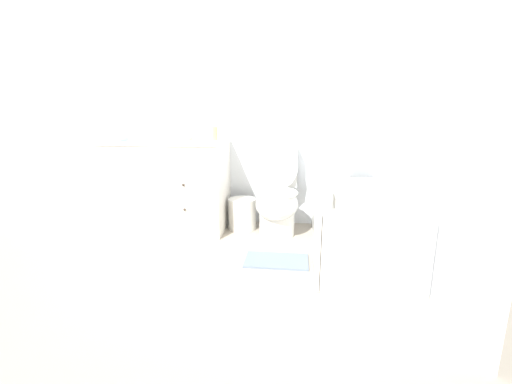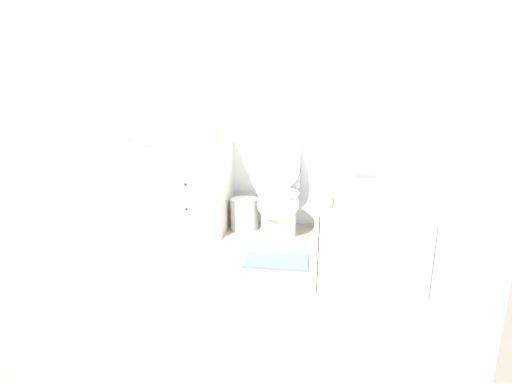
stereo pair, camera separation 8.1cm
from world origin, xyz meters
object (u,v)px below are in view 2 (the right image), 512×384
object	(u,v)px
vanity_cabinet	(171,184)
soap_dispenser	(217,133)
bath_towel_folded	(358,203)
tissue_box	(187,136)
hand_towel_folded	(118,137)
bath_mat	(276,261)
wastebasket	(244,214)
bathtub	(358,223)
toilet	(279,197)
sink_faucet	(175,135)

from	to	relation	value
vanity_cabinet	soap_dispenser	world-z (taller)	soap_dispenser
bath_towel_folded	tissue_box	bearing A→B (deg)	150.69
hand_towel_folded	bath_towel_folded	size ratio (longest dim) A/B	0.61
bath_towel_folded	bath_mat	size ratio (longest dim) A/B	0.67
soap_dispenser	bath_mat	world-z (taller)	soap_dispenser
wastebasket	bathtub	bearing A→B (deg)	-24.35
vanity_cabinet	tissue_box	distance (m)	0.51
soap_dispenser	toilet	bearing A→B (deg)	-10.50
bathtub	soap_dispenser	bearing A→B (deg)	159.52
hand_towel_folded	bathtub	bearing A→B (deg)	-6.84
tissue_box	bath_mat	bearing A→B (deg)	-36.20
vanity_cabinet	hand_towel_folded	size ratio (longest dim) A/B	5.73
hand_towel_folded	bath_mat	xyz separation A→B (m)	(1.55, -0.54, -0.91)
wastebasket	tissue_box	world-z (taller)	tissue_box
sink_faucet	soap_dispenser	world-z (taller)	soap_dispenser
hand_towel_folded	bath_towel_folded	distance (m)	2.26
vanity_cabinet	toilet	world-z (taller)	vanity_cabinet
vanity_cabinet	bath_towel_folded	size ratio (longest dim) A/B	3.51
bathtub	soap_dispenser	distance (m)	1.54
hand_towel_folded	toilet	bearing A→B (deg)	3.97
sink_faucet	soap_dispenser	size ratio (longest dim) A/B	0.91
toilet	bath_towel_folded	distance (m)	1.02
vanity_cabinet	toilet	size ratio (longest dim) A/B	1.37
bathtub	vanity_cabinet	bearing A→B (deg)	166.68
sink_faucet	bath_towel_folded	distance (m)	2.00
sink_faucet	bath_mat	xyz separation A→B (m)	(1.12, -0.86, -0.90)
vanity_cabinet	wastebasket	bearing A→B (deg)	4.02
bathtub	bath_towel_folded	xyz separation A→B (m)	(-0.08, -0.43, 0.29)
bathtub	bath_towel_folded	world-z (taller)	bath_towel_folded
sink_faucet	hand_towel_folded	xyz separation A→B (m)	(-0.44, -0.33, 0.00)
sink_faucet	bathtub	bearing A→B (deg)	-18.49
sink_faucet	toilet	world-z (taller)	sink_faucet
hand_towel_folded	bath_towel_folded	xyz separation A→B (m)	(2.12, -0.70, -0.37)
sink_faucet	wastebasket	distance (m)	1.06
toilet	wastebasket	world-z (taller)	toilet
tissue_box	bath_towel_folded	size ratio (longest dim) A/B	0.44
vanity_cabinet	sink_faucet	world-z (taller)	sink_faucet
wastebasket	bath_towel_folded	distance (m)	1.37
bathtub	toilet	bearing A→B (deg)	151.53
bathtub	soap_dispenser	xyz separation A→B (m)	(-1.29, 0.48, 0.69)
toilet	bath_mat	size ratio (longest dim) A/B	1.71
bathtub	tissue_box	bearing A→B (deg)	165.44
bath_towel_folded	bath_mat	world-z (taller)	bath_towel_folded
vanity_cabinet	sink_faucet	bearing A→B (deg)	90.00
tissue_box	soap_dispenser	world-z (taller)	soap_dispenser
toilet	hand_towel_folded	size ratio (longest dim) A/B	4.18
toilet	bath_towel_folded	bearing A→B (deg)	-53.02
tissue_box	soap_dispenser	xyz separation A→B (m)	(0.28, 0.07, 0.03)
toilet	soap_dispenser	distance (m)	0.85
sink_faucet	tissue_box	world-z (taller)	sink_faucet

